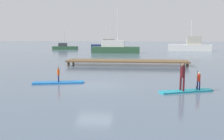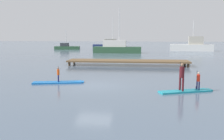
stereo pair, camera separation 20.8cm
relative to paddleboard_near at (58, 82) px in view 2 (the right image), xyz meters
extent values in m
plane|color=slate|center=(2.75, -0.61, -0.05)|extent=(240.00, 240.00, 0.00)
cube|color=blue|center=(-0.07, -0.02, 0.00)|extent=(3.63, 1.60, 0.10)
cube|color=blue|center=(1.70, 0.40, 0.00)|extent=(0.36, 0.60, 0.09)
cylinder|color=#19194C|center=(-0.01, 0.11, 0.30)|extent=(0.08, 0.08, 0.50)
cylinder|color=#19194C|center=(0.04, -0.10, 0.30)|extent=(0.08, 0.08, 0.50)
cylinder|color=#E54C14|center=(0.01, 0.00, 0.76)|extent=(0.22, 0.22, 0.42)
sphere|color=#8C664C|center=(0.01, 0.00, 1.05)|extent=(0.12, 0.12, 0.12)
cylinder|color=black|center=(-0.02, 0.16, 0.61)|extent=(0.03, 0.03, 1.12)
cube|color=black|center=(-0.02, 0.16, 0.14)|extent=(0.06, 0.14, 0.18)
cube|color=#1E9EB2|center=(8.75, -2.01, 0.00)|extent=(3.36, 1.84, 0.10)
cube|color=#1E9EB2|center=(10.35, -1.41, 0.00)|extent=(0.40, 0.55, 0.09)
cylinder|color=#4C1419|center=(8.45, -1.93, 0.46)|extent=(0.12, 0.12, 0.82)
cylinder|color=#4C1419|center=(8.58, -2.27, 0.46)|extent=(0.12, 0.12, 0.82)
cylinder|color=#4C1419|center=(8.51, -2.10, 1.20)|extent=(0.39, 0.39, 0.67)
sphere|color=#8C664C|center=(8.51, -2.10, 1.66)|extent=(0.20, 0.20, 0.20)
cylinder|color=black|center=(8.44, -1.89, 0.93)|extent=(0.03, 0.03, 1.76)
cube|color=black|center=(8.44, -1.89, 0.14)|extent=(0.08, 0.14, 0.18)
cylinder|color=#19194C|center=(9.56, -1.58, 0.32)|extent=(0.08, 0.08, 0.53)
cylinder|color=#19194C|center=(9.64, -1.80, 0.32)|extent=(0.08, 0.08, 0.53)
cylinder|color=red|center=(9.60, -1.69, 0.80)|extent=(0.25, 0.25, 0.44)
sphere|color=beige|center=(9.60, -1.69, 1.10)|extent=(0.13, 0.13, 0.13)
cylinder|color=black|center=(9.54, -1.53, 0.64)|extent=(0.03, 0.03, 1.19)
cube|color=black|center=(9.54, -1.53, 0.14)|extent=(0.08, 0.14, 0.18)
cube|color=#2D5638|center=(1.48, 31.66, 0.55)|extent=(9.30, 2.28, 1.21)
cube|color=white|center=(0.95, 31.66, 1.78)|extent=(4.43, 1.90, 1.25)
cylinder|color=silver|center=(1.84, 31.66, 5.44)|extent=(0.12, 0.12, 6.07)
cube|color=silver|center=(17.00, 39.36, 0.68)|extent=(9.28, 3.69, 1.46)
cube|color=#B2AD9E|center=(17.91, 39.26, 2.28)|extent=(3.18, 2.26, 1.73)
cylinder|color=silver|center=(17.31, 39.33, 4.88)|extent=(0.12, 0.12, 3.48)
cube|color=#2D5638|center=(-11.82, 42.71, 0.32)|extent=(6.14, 2.05, 0.75)
cube|color=#33383D|center=(-12.42, 42.66, 1.11)|extent=(2.04, 1.38, 0.82)
cylinder|color=silver|center=(-12.03, 42.69, 3.08)|extent=(0.12, 0.12, 3.14)
cube|color=navy|center=(-1.49, 42.75, 0.59)|extent=(8.10, 3.62, 1.27)
cube|color=#B2AD9E|center=(-1.23, 42.81, 1.86)|extent=(3.11, 2.01, 1.28)
cylinder|color=silver|center=(-0.66, 42.92, 4.98)|extent=(0.12, 0.12, 4.96)
cube|color=brown|center=(4.53, 11.50, 0.46)|extent=(13.91, 2.77, 0.18)
cylinder|color=#473828|center=(-2.12, 10.41, 0.25)|extent=(0.28, 0.28, 0.60)
cylinder|color=#473828|center=(-2.12, 12.58, 0.25)|extent=(0.28, 0.28, 0.60)
cylinder|color=#473828|center=(11.19, 10.41, 0.25)|extent=(0.28, 0.28, 0.60)
cylinder|color=#473828|center=(11.19, 12.58, 0.25)|extent=(0.28, 0.28, 0.60)
camera|label=1|loc=(5.76, -17.85, 3.47)|focal=40.77mm
camera|label=2|loc=(5.97, -17.83, 3.47)|focal=40.77mm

